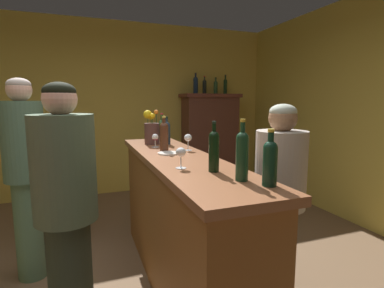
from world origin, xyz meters
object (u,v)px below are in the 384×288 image
at_px(wine_bottle_riesling, 162,129).
at_px(patron_redhead, 26,171).
at_px(flower_arrangement, 152,130).
at_px(bar_counter, 179,222).
at_px(wine_bottle_rose, 214,149).
at_px(patron_tall, 63,166).
at_px(display_cabinet, 210,139).
at_px(display_bottle_midright, 225,86).
at_px(wine_bottle_malbec, 164,135).
at_px(cheese_plate, 169,153).
at_px(wine_bottle_pinot, 270,161).
at_px(wine_glass_rear, 188,139).
at_px(wine_glass_front, 181,153).
at_px(wine_glass_mid, 155,138).
at_px(display_bottle_center, 216,87).
at_px(wine_bottle_merlot, 167,132).
at_px(patron_by_cabinet, 66,206).
at_px(wine_bottle_syrah, 242,153).
at_px(bartender, 279,199).
at_px(display_bottle_left, 196,84).
at_px(display_bottle_midleft, 205,86).

xyz_separation_m(wine_bottle_riesling, patron_redhead, (-1.27, -0.43, -0.27)).
bearing_deg(flower_arrangement, bar_counter, -85.94).
distance_m(wine_bottle_rose, patron_tall, 1.97).
bearing_deg(display_cabinet, display_bottle_midright, -0.00).
relative_size(wine_bottle_riesling, patron_tall, 0.19).
bearing_deg(patron_redhead, wine_bottle_malbec, -2.80).
height_order(cheese_plate, patron_tall, patron_tall).
xyz_separation_m(wine_bottle_pinot, wine_glass_rear, (-0.02, 1.17, -0.03)).
xyz_separation_m(bar_counter, wine_glass_rear, (0.16, 0.23, 0.64)).
height_order(wine_bottle_pinot, wine_glass_front, wine_bottle_pinot).
distance_m(wine_bottle_rose, patron_redhead, 1.66).
bearing_deg(display_cabinet, flower_arrangement, -128.24).
distance_m(wine_bottle_riesling, patron_tall, 1.09).
xyz_separation_m(flower_arrangement, cheese_plate, (0.00, -0.60, -0.14)).
bearing_deg(patron_redhead, wine_glass_mid, 9.06).
distance_m(wine_bottle_riesling, wine_glass_front, 1.41).
relative_size(wine_bottle_pinot, wine_glass_mid, 2.30).
relative_size(wine_bottle_riesling, display_bottle_center, 1.08).
xyz_separation_m(wine_bottle_malbec, wine_bottle_merlot, (0.13, 0.38, -0.01)).
height_order(flower_arrangement, display_bottle_midright, display_bottle_midright).
relative_size(wine_bottle_merlot, patron_by_cabinet, 0.17).
xyz_separation_m(wine_bottle_rose, flower_arrangement, (-0.09, 1.29, 0.00)).
bearing_deg(bar_counter, flower_arrangement, 94.06).
xyz_separation_m(wine_bottle_syrah, display_bottle_center, (1.37, 3.33, 0.52)).
relative_size(bar_counter, patron_by_cabinet, 1.43).
relative_size(wine_bottle_syrah, wine_glass_mid, 2.64).
distance_m(wine_bottle_rose, wine_bottle_malbec, 0.84).
bearing_deg(bartender, wine_glass_front, -14.78).
bearing_deg(display_bottle_midright, cheese_plate, -125.19).
bearing_deg(wine_glass_mid, wine_bottle_malbec, -84.64).
height_order(wine_glass_mid, display_bottle_left, display_bottle_left).
distance_m(wine_glass_mid, patron_by_cabinet, 1.14).
bearing_deg(display_bottle_left, wine_glass_front, -112.51).
relative_size(wine_bottle_syrah, wine_bottle_pinot, 1.15).
distance_m(wine_bottle_merlot, display_bottle_midright, 2.51).
bearing_deg(wine_bottle_rose, display_bottle_center, 65.28).
height_order(wine_bottle_riesling, patron_by_cabinet, patron_by_cabinet).
distance_m(display_bottle_center, patron_by_cabinet, 3.74).
bearing_deg(wine_bottle_pinot, display_bottle_center, 69.65).
relative_size(display_bottle_left, patron_by_cabinet, 0.21).
relative_size(wine_bottle_syrah, bartender, 0.22).
height_order(wine_bottle_rose, wine_glass_front, wine_bottle_rose).
xyz_separation_m(wine_bottle_merlot, wine_glass_rear, (0.07, -0.42, -0.02)).
height_order(wine_bottle_syrah, display_bottle_center, display_bottle_center).
distance_m(wine_bottle_merlot, display_bottle_midleft, 2.28).
distance_m(wine_glass_mid, patron_redhead, 1.11).
xyz_separation_m(wine_bottle_pinot, patron_redhead, (-1.33, 1.50, -0.27)).
distance_m(wine_glass_mid, wine_glass_rear, 0.36).
bearing_deg(cheese_plate, wine_bottle_rose, -82.49).
xyz_separation_m(wine_bottle_malbec, flower_arrangement, (-0.01, 0.45, 0.00)).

